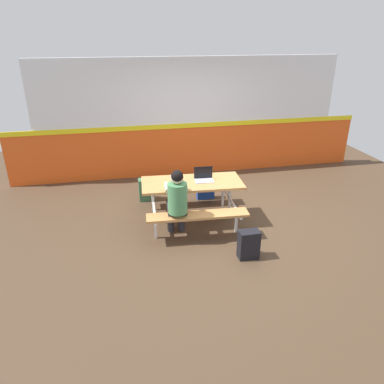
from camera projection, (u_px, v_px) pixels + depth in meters
name	position (u px, v px, depth m)	size (l,w,h in m)	color
ground_plane	(217.00, 218.00, 6.49)	(10.00, 10.00, 0.02)	#4C3826
accent_backdrop	(191.00, 120.00, 8.06)	(8.00, 0.14, 2.60)	#E55119
picnic_table_main	(192.00, 191.00, 6.17)	(1.74, 1.65, 0.74)	tan
student_nearer	(177.00, 199.00, 5.57)	(0.38, 0.53, 1.21)	#2D2D38
laptop_silver	(204.00, 178.00, 6.14)	(0.33, 0.24, 0.22)	silver
backpack_dark	(248.00, 244.00, 5.28)	(0.30, 0.22, 0.44)	black
tote_bag_bright	(205.00, 189.00, 7.17)	(0.34, 0.21, 0.43)	#1E47B2
satchel_spare	(147.00, 190.00, 7.10)	(0.30, 0.22, 0.44)	#3F724C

